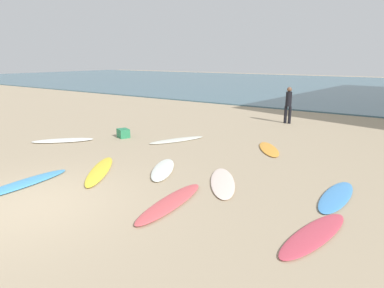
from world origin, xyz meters
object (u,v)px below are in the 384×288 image
at_px(surfboard_6, 177,140).
at_px(surfboard_9, 336,196).
at_px(surfboard_3, 100,171).
at_px(beach_cooler, 123,133).
at_px(surfboard_2, 163,169).
at_px(surfboard_5, 63,140).
at_px(surfboard_7, 269,149).
at_px(surfboard_1, 22,184).
at_px(surfboard_4, 223,182).
at_px(surfboard_8, 314,234).
at_px(surfboard_0, 170,202).
at_px(beachgoer_near, 288,103).

distance_m(surfboard_6, surfboard_9, 6.52).
bearing_deg(surfboard_3, beach_cooler, 89.93).
bearing_deg(surfboard_2, surfboard_6, 90.88).
bearing_deg(surfboard_5, beach_cooler, -84.77).
distance_m(surfboard_3, surfboard_5, 4.14).
bearing_deg(surfboard_7, surfboard_1, 27.43).
bearing_deg(beach_cooler, surfboard_1, -71.66).
relative_size(surfboard_1, surfboard_4, 1.18).
bearing_deg(surfboard_8, surfboard_6, -23.45).
distance_m(surfboard_0, surfboard_7, 5.33).
height_order(surfboard_1, surfboard_9, surfboard_1).
relative_size(surfboard_6, beach_cooler, 4.58).
bearing_deg(surfboard_8, beach_cooler, -11.93).
distance_m(surfboard_3, surfboard_9, 6.02).
distance_m(surfboard_4, surfboard_9, 2.62).
xyz_separation_m(surfboard_2, beachgoer_near, (0.46, 8.77, 0.91)).
xyz_separation_m(surfboard_1, surfboard_6, (0.39, 5.81, -0.00)).
relative_size(surfboard_5, beach_cooler, 4.46).
height_order(surfboard_0, surfboard_4, surfboard_0).
distance_m(surfboard_7, surfboard_9, 4.05).
distance_m(surfboard_1, surfboard_8, 6.77).
bearing_deg(surfboard_7, surfboard_6, -20.37).
height_order(surfboard_4, beach_cooler, beach_cooler).
xyz_separation_m(surfboard_6, surfboard_8, (6.19, -4.20, 0.00)).
bearing_deg(surfboard_9, surfboard_6, 161.07).
xyz_separation_m(surfboard_0, surfboard_8, (2.89, 0.40, -0.01)).
distance_m(surfboard_6, beachgoer_near, 6.26).
distance_m(surfboard_4, surfboard_7, 3.65).
bearing_deg(surfboard_8, beachgoer_near, -57.63).
bearing_deg(surfboard_7, surfboard_9, 100.56).
xyz_separation_m(surfboard_2, surfboard_5, (-5.20, 0.48, 0.00)).
bearing_deg(surfboard_5, beachgoer_near, -81.23).
relative_size(surfboard_2, beach_cooler, 3.93).
height_order(surfboard_7, surfboard_8, same).
bearing_deg(surfboard_0, surfboard_6, -60.28).
relative_size(surfboard_0, surfboard_8, 1.09).
height_order(surfboard_0, surfboard_2, same).
distance_m(surfboard_2, surfboard_6, 3.47).
height_order(surfboard_2, beachgoer_near, beachgoer_near).
bearing_deg(surfboard_3, surfboard_9, -19.13).
bearing_deg(surfboard_6, surfboard_3, 120.53).
relative_size(surfboard_4, surfboard_8, 0.98).
relative_size(surfboard_2, beachgoer_near, 1.13).
bearing_deg(surfboard_4, surfboard_2, -28.94).
relative_size(surfboard_4, surfboard_7, 1.11).
distance_m(surfboard_8, beach_cooler, 8.95).
xyz_separation_m(surfboard_4, surfboard_5, (-7.04, 0.38, 0.01)).
distance_m(surfboard_2, surfboard_3, 1.73).
xyz_separation_m(surfboard_0, surfboard_1, (-3.69, -1.21, -0.01)).
bearing_deg(surfboard_2, surfboard_3, -171.80).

